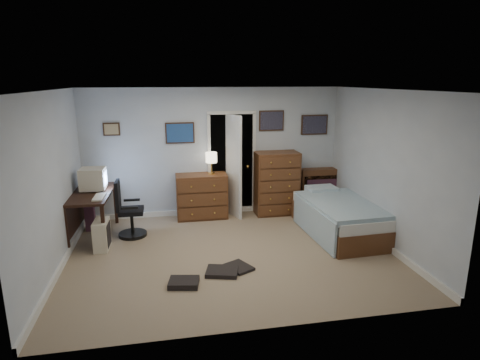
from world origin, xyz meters
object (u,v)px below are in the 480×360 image
low_dresser (202,196)px  office_chair (128,215)px  tall_dresser (276,183)px  computer_desk (86,203)px  bed (338,217)px

low_dresser → office_chair: bearing=-150.7°
office_chair → tall_dresser: tall_dresser is taller
office_chair → low_dresser: office_chair is taller
computer_desk → office_chair: 0.72m
office_chair → low_dresser: bearing=29.7°
office_chair → bed: (3.60, -0.55, -0.08)m
computer_desk → low_dresser: 2.13m
tall_dresser → bed: tall_dresser is taller
office_chair → tall_dresser: 2.93m
low_dresser → tall_dresser: 1.51m
computer_desk → tall_dresser: bearing=12.3°
bed → computer_desk: bearing=168.9°
computer_desk → tall_dresser: size_ratio=1.12×
computer_desk → bed: size_ratio=0.69×
low_dresser → tall_dresser: size_ratio=0.78×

